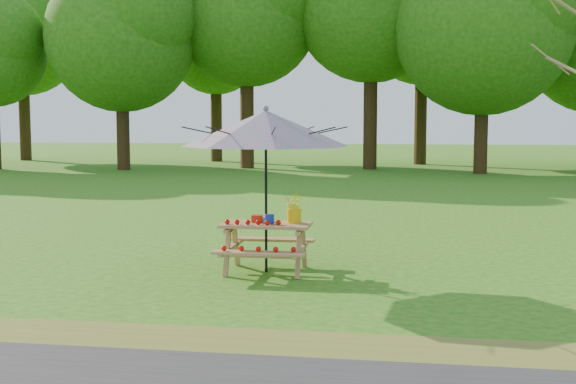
# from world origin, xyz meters

# --- Properties ---
(ground) EXTENTS (120.00, 120.00, 0.00)m
(ground) POSITION_xyz_m (0.00, 0.00, 0.00)
(ground) COLOR #216613
(ground) RESTS_ON ground
(drygrass_strip) EXTENTS (120.00, 1.20, 0.01)m
(drygrass_strip) POSITION_xyz_m (0.00, -2.80, 0.00)
(drygrass_strip) COLOR olive
(drygrass_strip) RESTS_ON ground
(picnic_table) EXTENTS (1.20, 1.32, 0.67)m
(picnic_table) POSITION_xyz_m (-2.74, 0.50, 0.33)
(picnic_table) COLOR #9A7045
(picnic_table) RESTS_ON ground
(patio_umbrella) EXTENTS (2.80, 2.80, 2.26)m
(patio_umbrella) POSITION_xyz_m (-2.74, 0.50, 1.95)
(patio_umbrella) COLOR black
(patio_umbrella) RESTS_ON ground
(produce_bins) EXTENTS (0.33, 0.35, 0.13)m
(produce_bins) POSITION_xyz_m (-2.78, 0.54, 0.72)
(produce_bins) COLOR red
(produce_bins) RESTS_ON picnic_table
(tomatoes_row) EXTENTS (0.77, 0.13, 0.07)m
(tomatoes_row) POSITION_xyz_m (-2.89, 0.32, 0.71)
(tomatoes_row) COLOR red
(tomatoes_row) RESTS_ON picnic_table
(flower_bucket) EXTENTS (0.29, 0.26, 0.42)m
(flower_bucket) POSITION_xyz_m (-2.37, 0.61, 0.89)
(flower_bucket) COLOR yellow
(flower_bucket) RESTS_ON picnic_table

